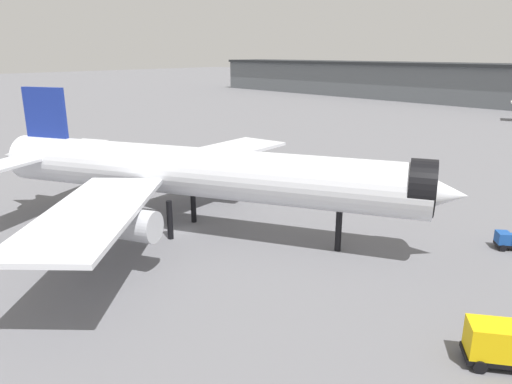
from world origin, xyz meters
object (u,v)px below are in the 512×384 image
Objects in this scene: service_truck_front at (507,345)px; traffic_cone_near_nose at (251,167)px; airliner_near_gate at (197,173)px; baggage_tug_wing at (511,240)px.

traffic_cone_near_nose is (-49.50, 30.54, -1.27)m from service_truck_front.
traffic_cone_near_nose is at bearing 118.66° from service_truck_front.
airliner_near_gate is 84.79× the size of traffic_cone_near_nose.
baggage_tug_wing reaches higher than traffic_cone_near_nose.
service_truck_front is at bearing -27.29° from airliner_near_gate.
airliner_near_gate is 32.13m from traffic_cone_near_nose.
airliner_near_gate is at bearing 144.50° from service_truck_front.
airliner_near_gate is 15.24× the size of baggage_tug_wing.
traffic_cone_near_nose is (-44.60, 8.88, -0.65)m from baggage_tug_wing.
baggage_tug_wing is (28.72, 18.22, -6.11)m from airliner_near_gate.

